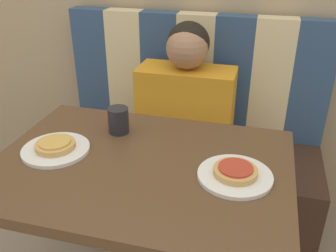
# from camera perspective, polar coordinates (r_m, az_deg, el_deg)

# --- Properties ---
(booth_seat) EXTENTS (1.29, 0.53, 0.43)m
(booth_seat) POSITION_cam_1_polar(r_m,az_deg,el_deg) (1.97, 2.45, -8.64)
(booth_seat) COLOR #382319
(booth_seat) RESTS_ON ground_plane
(booth_backrest) EXTENTS (1.29, 0.09, 0.60)m
(booth_backrest) POSITION_cam_1_polar(r_m,az_deg,el_deg) (1.92, 4.21, 7.85)
(booth_backrest) COLOR navy
(booth_backrest) RESTS_ON booth_seat
(dining_table) EXTENTS (0.91, 0.66, 0.75)m
(dining_table) POSITION_cam_1_polar(r_m,az_deg,el_deg) (1.22, -3.98, -10.02)
(dining_table) COLOR brown
(dining_table) RESTS_ON ground_plane
(person) EXTENTS (0.44, 0.22, 0.61)m
(person) POSITION_cam_1_polar(r_m,az_deg,el_deg) (1.73, 2.80, 4.97)
(person) COLOR orange
(person) RESTS_ON booth_seat
(plate_left) EXTENTS (0.22, 0.22, 0.01)m
(plate_left) POSITION_cam_1_polar(r_m,az_deg,el_deg) (1.26, -16.72, -3.44)
(plate_left) COLOR white
(plate_left) RESTS_ON dining_table
(plate_right) EXTENTS (0.22, 0.22, 0.01)m
(plate_right) POSITION_cam_1_polar(r_m,az_deg,el_deg) (1.10, 10.16, -7.47)
(plate_right) COLOR white
(plate_right) RESTS_ON dining_table
(pizza_left) EXTENTS (0.13, 0.13, 0.02)m
(pizza_left) POSITION_cam_1_polar(r_m,az_deg,el_deg) (1.25, -16.82, -2.76)
(pizza_left) COLOR tan
(pizza_left) RESTS_ON plate_left
(pizza_right) EXTENTS (0.13, 0.13, 0.02)m
(pizza_right) POSITION_cam_1_polar(r_m,az_deg,el_deg) (1.09, 10.23, -6.72)
(pizza_right) COLOR tan
(pizza_right) RESTS_ON plate_right
(drinking_cup) EXTENTS (0.07, 0.07, 0.09)m
(drinking_cup) POSITION_cam_1_polar(r_m,az_deg,el_deg) (1.31, -7.57, 0.88)
(drinking_cup) COLOR #232328
(drinking_cup) RESTS_ON dining_table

